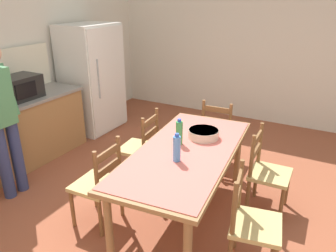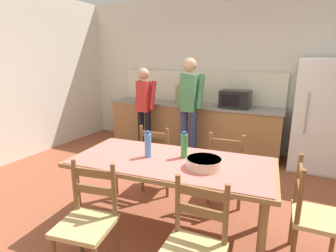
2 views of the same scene
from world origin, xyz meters
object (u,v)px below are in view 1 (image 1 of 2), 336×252
refrigerator (92,78)px  bottle_off_centre (179,133)px  dining_table (186,157)px  person_at_counter (1,114)px  bottle_near_centre (177,148)px  chair_side_near_right (267,172)px  microwave (19,88)px  chair_side_far_right (141,148)px  serving_bowl (204,133)px  chair_side_near_left (251,223)px  chair_side_far_left (99,184)px  chair_head_end (218,132)px

refrigerator → bottle_off_centre: bearing=-120.9°
dining_table → bottle_off_centre: (0.09, 0.12, 0.20)m
person_at_counter → dining_table: bearing=-163.4°
bottle_near_centre → chair_side_near_right: (0.75, -0.68, -0.45)m
dining_table → person_at_counter: 2.03m
microwave → chair_side_far_right: 1.79m
person_at_counter → serving_bowl: bearing=-154.8°
chair_side_near_left → chair_side_far_right: (0.75, 1.55, 0.00)m
serving_bowl → bottle_off_centre: bearing=149.0°
refrigerator → serving_bowl: refrigerator is taller
chair_side_near_right → chair_side_far_left: bearing=124.7°
bottle_near_centre → chair_side_far_right: 1.10m
bottle_near_centre → chair_side_far_right: (0.62, 0.80, -0.45)m
bottle_off_centre → chair_side_near_right: (0.42, -0.82, -0.45)m
microwave → bottle_off_centre: 2.33m
microwave → chair_side_far_left: 1.94m
bottle_off_centre → chair_side_far_left: size_ratio=0.30×
chair_side_near_right → chair_side_far_right: size_ratio=1.00×
chair_side_near_left → refrigerator: bearing=49.9°
microwave → chair_side_far_right: (0.29, -1.67, -0.60)m
dining_table → chair_side_near_right: bearing=-53.9°
bottle_near_centre → person_at_counter: person_at_counter is taller
chair_head_end → bottle_off_centre: bearing=87.2°
refrigerator → chair_head_end: refrigerator is taller
microwave → chair_side_near_left: size_ratio=0.55×
microwave → chair_side_near_left: (-0.46, -3.22, -0.60)m
refrigerator → chair_side_near_right: (-0.96, -3.12, -0.43)m
bottle_near_centre → person_at_counter: size_ratio=0.15×
bottle_near_centre → chair_side_far_right: bottle_near_centre is taller
bottle_near_centre → bottle_off_centre: 0.36m
bottle_off_centre → bottle_near_centre: bearing=-156.8°
microwave → bottle_off_centre: size_ratio=1.85×
chair_head_end → chair_side_far_right: bearing=51.0°
dining_table → chair_side_near_left: size_ratio=2.24×
bottle_near_centre → chair_side_far_left: (-0.26, 0.72, -0.45)m
bottle_near_centre → chair_side_far_left: 0.89m
chair_side_far_left → chair_side_far_right: bearing=-177.3°
serving_bowl → chair_side_near_right: size_ratio=0.35×
microwave → chair_side_far_left: bearing=-108.8°
chair_head_end → person_at_counter: bearing=43.0°
refrigerator → bottle_off_centre: size_ratio=6.45×
dining_table → person_at_counter: bearing=106.6°
chair_side_far_right → bottle_near_centre: bearing=47.1°
microwave → serving_bowl: size_ratio=1.56×
chair_side_far_left → dining_table: bearing=123.7°
dining_table → chair_side_near_left: 0.90m
chair_side_near_right → bottle_near_centre: bearing=136.7°
chair_side_near_right → person_at_counter: bearing=111.0°
bottle_near_centre → chair_side_near_left: bearing=-99.9°
chair_side_near_left → chair_side_far_left: size_ratio=1.00×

